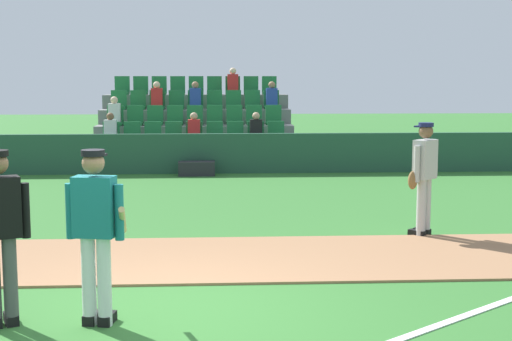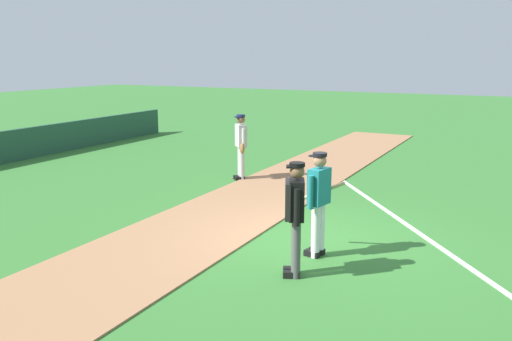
{
  "view_description": "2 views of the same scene",
  "coord_description": "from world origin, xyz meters",
  "views": [
    {
      "loc": [
        0.56,
        -7.65,
        2.48
      ],
      "look_at": [
        1.06,
        1.47,
        1.3
      ],
      "focal_mm": 51.89,
      "sensor_mm": 36.0,
      "label": 1
    },
    {
      "loc": [
        -8.64,
        -3.42,
        3.29
      ],
      "look_at": [
        0.3,
        1.18,
        1.13
      ],
      "focal_mm": 37.6,
      "sensor_mm": 36.0,
      "label": 2
    }
  ],
  "objects": [
    {
      "name": "runner_grey_jersey",
      "position": [
        3.75,
        3.41,
        0.96
      ],
      "size": [
        0.56,
        0.5,
        1.76
      ],
      "color": "#B2B2B2",
      "rests_on": "ground"
    },
    {
      "name": "umpire_home_plate",
      "position": [
        -1.56,
        -0.43,
        1.0
      ],
      "size": [
        0.55,
        0.43,
        1.76
      ],
      "color": "#4C4C4C",
      "rests_on": "ground"
    },
    {
      "name": "ground_plane",
      "position": [
        0.0,
        0.0,
        0.0
      ],
      "size": [
        80.0,
        80.0,
        0.0
      ],
      "primitive_type": "plane",
      "color": "#33702D"
    },
    {
      "name": "batter_teal_jersey",
      "position": [
        -0.62,
        -0.45,
        0.97
      ],
      "size": [
        0.63,
        0.8,
        1.76
      ],
      "color": "white",
      "rests_on": "ground"
    },
    {
      "name": "foul_line_chalk",
      "position": [
        3.0,
        -0.5,
        0.01
      ],
      "size": [
        9.63,
        7.32,
        0.01
      ],
      "primitive_type": "cube",
      "rotation": [
        0.0,
        0.0,
        0.65
      ],
      "color": "white",
      "rests_on": "ground"
    },
    {
      "name": "infield_dirt_path",
      "position": [
        0.0,
        2.13,
        0.01
      ],
      "size": [
        28.0,
        2.5,
        0.03
      ],
      "primitive_type": "cube",
      "color": "#9E704C",
      "rests_on": "ground"
    }
  ]
}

